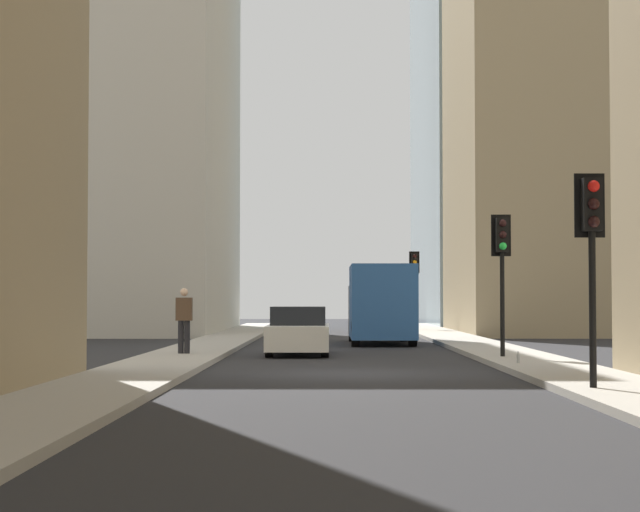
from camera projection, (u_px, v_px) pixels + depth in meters
ground_plane at (352, 374)px, 24.18m from camera, size 135.00×135.00×0.00m
sidewalk_right at (147, 370)px, 24.22m from camera, size 90.00×2.20×0.14m
sidewalk_left at (558, 371)px, 24.16m from camera, size 90.00×2.20×0.14m
building_right_far at (126, 64)px, 55.07m from camera, size 17.86×10.00×26.67m
delivery_truck at (381, 304)px, 40.45m from camera, size 6.46×2.25×2.84m
sedan_white at (298, 332)px, 32.36m from camera, size 4.30×1.78×1.42m
traffic_light_foreground at (592, 229)px, 18.73m from camera, size 0.43×0.52×3.64m
traffic_light_midblock at (502, 252)px, 28.94m from camera, size 0.43×0.52×3.72m
traffic_light_far_junction at (415, 272)px, 55.63m from camera, size 0.43×0.52×3.91m
pedestrian at (184, 318)px, 30.44m from camera, size 0.26×0.44×1.80m
discarded_bottle at (518, 358)px, 25.83m from camera, size 0.07×0.07×0.27m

